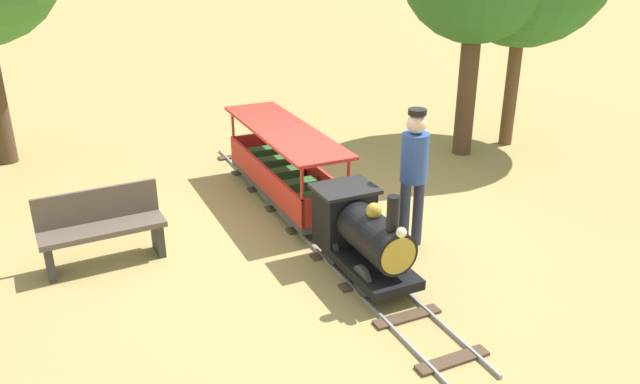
% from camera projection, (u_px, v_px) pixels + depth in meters
% --- Properties ---
extents(ground_plane, '(60.00, 60.00, 0.00)m').
position_uv_depth(ground_plane, '(313.00, 227.00, 7.69)').
color(ground_plane, '#A38C51').
extents(track, '(0.68, 6.40, 0.04)m').
position_uv_depth(track, '(313.00, 226.00, 7.68)').
color(track, gray).
rests_on(track, ground_plane).
extents(locomotive, '(0.64, 1.44, 1.08)m').
position_uv_depth(locomotive, '(362.00, 232.00, 6.48)').
color(locomotive, black).
rests_on(locomotive, ground_plane).
extents(passenger_car, '(0.74, 2.70, 0.97)m').
position_uv_depth(passenger_car, '(285.00, 172.00, 8.27)').
color(passenger_car, '#3F3F3F').
rests_on(passenger_car, ground_plane).
extents(conductor_person, '(0.30, 0.30, 1.62)m').
position_uv_depth(conductor_person, '(414.00, 168.00, 6.89)').
color(conductor_person, '#282D47').
rests_on(conductor_person, ground_plane).
extents(park_bench, '(1.32, 0.46, 0.82)m').
position_uv_depth(park_bench, '(102.00, 228.00, 6.74)').
color(park_bench, brown).
rests_on(park_bench, ground_plane).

